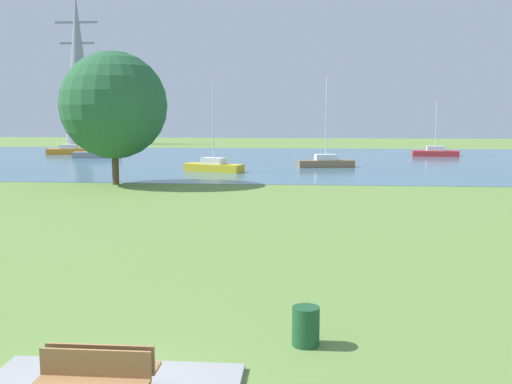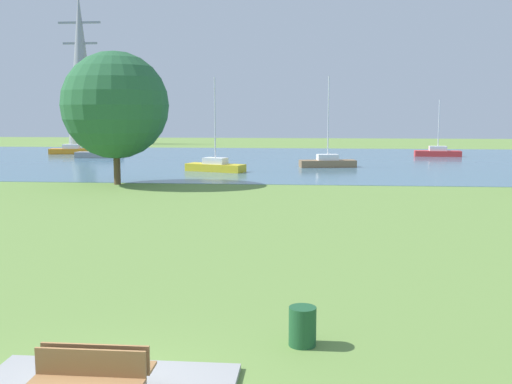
% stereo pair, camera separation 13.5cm
% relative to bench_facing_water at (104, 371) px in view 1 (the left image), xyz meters
% --- Properties ---
extents(ground_plane, '(160.00, 160.00, 0.00)m').
position_rel_bench_facing_water_xyz_m(ground_plane, '(0.00, 21.73, -0.47)').
color(ground_plane, olive).
extents(bench_facing_water, '(1.80, 0.48, 0.89)m').
position_rel_bench_facing_water_xyz_m(bench_facing_water, '(0.00, 0.00, 0.00)').
color(bench_facing_water, tan).
rests_on(bench_facing_water, concrete_pad).
extents(litter_bin, '(0.56, 0.56, 0.80)m').
position_rel_bench_facing_water_xyz_m(litter_bin, '(3.31, 2.57, -0.07)').
color(litter_bin, '#1E512D').
rests_on(litter_bin, ground).
extents(water_surface, '(140.00, 40.00, 0.02)m').
position_rel_bench_facing_water_xyz_m(water_surface, '(0.00, 49.73, -0.46)').
color(water_surface, teal).
rests_on(water_surface, ground).
extents(sailboat_brown, '(4.99, 2.36, 7.74)m').
position_rel_bench_facing_water_xyz_m(sailboat_brown, '(4.91, 42.70, 0.00)').
color(sailboat_brown, brown).
rests_on(sailboat_brown, water_surface).
extents(sailboat_yellow, '(5.02, 3.03, 7.44)m').
position_rel_bench_facing_water_xyz_m(sailboat_yellow, '(-4.14, 38.03, -0.00)').
color(sailboat_yellow, yellow).
rests_on(sailboat_yellow, water_surface).
extents(sailboat_gray, '(4.90, 1.84, 6.27)m').
position_rel_bench_facing_water_xyz_m(sailboat_gray, '(-18.50, 51.42, -0.01)').
color(sailboat_gray, gray).
rests_on(sailboat_gray, water_surface).
extents(sailboat_orange, '(4.97, 2.22, 5.15)m').
position_rel_bench_facing_water_xyz_m(sailboat_orange, '(-23.65, 56.65, -0.03)').
color(sailboat_orange, orange).
rests_on(sailboat_orange, water_surface).
extents(sailboat_red, '(4.89, 1.84, 6.00)m').
position_rel_bench_facing_water_xyz_m(sailboat_red, '(17.03, 56.53, -0.02)').
color(sailboat_red, red).
rests_on(sailboat_red, water_surface).
extents(tree_west_near, '(6.92, 6.92, 8.62)m').
position_rel_bench_facing_water_xyz_m(tree_west_near, '(-9.21, 28.97, 4.69)').
color(tree_west_near, brown).
rests_on(tree_west_near, ground).
extents(electricity_pylon, '(6.40, 4.40, 22.35)m').
position_rel_bench_facing_water_xyz_m(electricity_pylon, '(-30.88, 79.03, 10.72)').
color(electricity_pylon, gray).
rests_on(electricity_pylon, ground).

